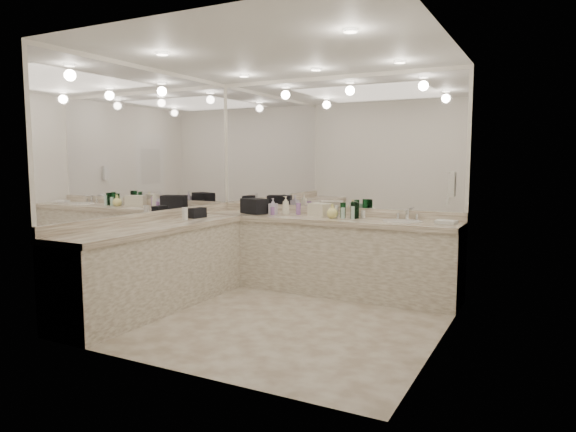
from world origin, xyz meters
The scene contains 35 objects.
floor centered at (0.00, 0.00, 0.00)m, with size 3.20×3.20×0.00m, color beige.
ceiling centered at (0.00, 0.00, 2.60)m, with size 3.20×3.20×0.00m, color white.
wall_back centered at (0.00, 1.50, 1.30)m, with size 3.20×0.02×2.60m, color silver.
wall_left centered at (-1.60, 0.00, 1.30)m, with size 0.02×3.00×2.60m, color silver.
wall_right centered at (1.60, 0.00, 1.30)m, with size 0.02×3.00×2.60m, color silver.
vanity_back_base centered at (0.00, 1.20, 0.42)m, with size 3.20×0.60×0.84m, color silver.
vanity_back_top centered at (0.00, 1.19, 0.87)m, with size 3.20×0.64×0.06m, color beige.
vanity_left_base centered at (-1.30, -0.30, 0.42)m, with size 0.60×2.40×0.84m, color silver.
vanity_left_top centered at (-1.29, -0.30, 0.87)m, with size 0.64×2.42×0.06m, color beige.
backsplash_back centered at (0.00, 1.48, 0.95)m, with size 3.20×0.04×0.10m, color beige.
backsplash_left centered at (-1.58, 0.00, 0.95)m, with size 0.04×3.00×0.10m, color beige.
mirror_back centered at (0.00, 1.49, 1.77)m, with size 3.12×0.01×1.55m, color white.
mirror_left centered at (-1.59, 0.00, 1.77)m, with size 0.01×2.92×1.55m, color white.
sink centered at (0.95, 1.20, 0.90)m, with size 0.44×0.44×0.03m, color white.
faucet centered at (0.95, 1.41, 0.97)m, with size 0.24×0.16×0.14m, color silver.
wall_phone centered at (1.56, 0.70, 1.35)m, with size 0.06×0.10×0.24m, color white.
door centered at (1.59, -0.50, 1.05)m, with size 0.02×0.82×2.10m, color white.
black_toiletry_bag centered at (-0.94, 1.15, 0.99)m, with size 0.33×0.20×0.19m, color black.
black_bag_spill centered at (-1.30, 0.45, 0.96)m, with size 0.10×0.21×0.12m, color black.
cream_cosmetic_case centered at (-0.09, 1.30, 0.98)m, with size 0.28×0.17×0.16m, color beige.
hand_towel centered at (1.42, 1.21, 0.92)m, with size 0.22×0.14×0.04m, color white.
lotion_left centered at (-1.30, 0.22, 0.97)m, with size 0.06×0.06×0.14m, color white.
soap_bottle_a centered at (-0.53, 1.23, 1.02)m, with size 0.09×0.09×0.23m, color silver.
soap_bottle_b centered at (-0.68, 1.18, 1.00)m, with size 0.09×0.09×0.21m, color silver.
soap_bottle_c centered at (0.13, 1.15, 0.99)m, with size 0.13×0.13×0.17m, color #EBE27F.
green_bottle_0 centered at (0.39, 1.24, 0.99)m, with size 0.06×0.06×0.19m, color #0F471F.
green_bottle_1 centered at (0.35, 1.29, 1.00)m, with size 0.07×0.07×0.20m, color #0F471F.
green_bottle_2 centered at (0.22, 1.25, 0.99)m, with size 0.06×0.06×0.18m, color #0F471F.
green_bottle_3 centered at (0.37, 1.21, 0.99)m, with size 0.07×0.07×0.19m, color #0F471F.
amenity_bottle_0 centered at (-0.40, 1.33, 0.97)m, with size 0.06×0.06×0.14m, color #9966B2.
amenity_bottle_1 centered at (0.38, 1.16, 0.97)m, with size 0.04×0.04×0.15m, color silver.
amenity_bottle_2 centered at (0.44, 1.34, 0.94)m, with size 0.05×0.05×0.09m, color white.
amenity_bottle_3 centered at (-0.66, 1.13, 0.95)m, with size 0.05×0.05×0.10m, color #9966B2.
amenity_bottle_4 centered at (0.14, 1.25, 0.97)m, with size 0.04×0.04×0.14m, color white.
amenity_bottle_5 centered at (0.26, 1.17, 0.96)m, with size 0.05×0.05×0.13m, color silver.
Camera 1 is at (2.42, -4.40, 1.58)m, focal length 32.00 mm.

